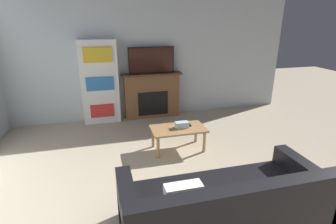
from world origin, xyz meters
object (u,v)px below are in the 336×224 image
at_px(tv, 151,60).
at_px(couch, 225,209).
at_px(fireplace, 152,95).
at_px(coffee_table, 178,131).
at_px(bookshelf, 100,82).

height_order(tv, couch, tv).
height_order(fireplace, coffee_table, fireplace).
bearing_deg(couch, bookshelf, 107.80).
relative_size(tv, couch, 0.46).
height_order(fireplace, tv, tv).
relative_size(fireplace, bookshelf, 0.76).
distance_m(couch, coffee_table, 1.91).
relative_size(couch, bookshelf, 1.22).
height_order(couch, bookshelf, bookshelf).
distance_m(tv, coffee_table, 1.95).
xyz_separation_m(coffee_table, bookshelf, (-1.23, 1.70, 0.54)).
relative_size(tv, coffee_table, 1.09).
height_order(couch, coffee_table, couch).
bearing_deg(tv, coffee_table, -86.51).
bearing_deg(coffee_table, couch, -92.05).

